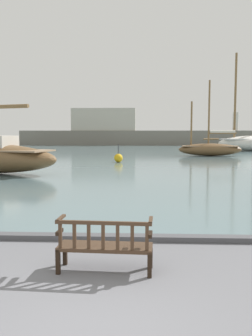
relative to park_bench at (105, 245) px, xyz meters
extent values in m
plane|color=slate|center=(-0.02, -2.00, -0.47)|extent=(160.00, 160.00, 0.00)
cube|color=slate|center=(-0.02, 42.00, -0.43)|extent=(100.00, 80.00, 0.08)
cube|color=#4C4C50|center=(-0.02, 1.85, -0.41)|extent=(40.00, 0.30, 0.12)
cube|color=black|center=(-0.75, 0.30, -0.26)|extent=(0.07, 0.07, 0.42)
cube|color=black|center=(0.78, 0.22, -0.26)|extent=(0.07, 0.07, 0.42)
cube|color=black|center=(-0.77, -0.15, -0.26)|extent=(0.07, 0.07, 0.42)
cube|color=black|center=(0.75, -0.23, -0.26)|extent=(0.07, 0.07, 0.42)
cube|color=#422D1E|center=(0.00, 0.04, -0.05)|extent=(1.63, 0.61, 0.06)
cube|color=#422D1E|center=(-0.01, -0.18, 0.42)|extent=(1.60, 0.14, 0.06)
cube|color=#422D1E|center=(-0.73, -0.14, 0.19)|extent=(0.06, 0.04, 0.41)
cube|color=#422D1E|center=(-0.49, -0.16, 0.19)|extent=(0.06, 0.04, 0.41)
cube|color=#422D1E|center=(-0.25, -0.17, 0.19)|extent=(0.06, 0.04, 0.41)
cube|color=#422D1E|center=(-0.01, -0.18, 0.19)|extent=(0.06, 0.04, 0.41)
cube|color=#422D1E|center=(0.23, -0.20, 0.19)|extent=(0.06, 0.04, 0.41)
cube|color=#422D1E|center=(0.47, -0.21, 0.19)|extent=(0.06, 0.04, 0.41)
cube|color=#422D1E|center=(0.71, -0.22, 0.19)|extent=(0.06, 0.04, 0.41)
cube|color=black|center=(-0.77, -0.01, 0.22)|extent=(0.08, 0.30, 0.06)
cube|color=#422D1E|center=(-0.77, 0.08, 0.43)|extent=(0.09, 0.47, 0.04)
cube|color=black|center=(0.77, -0.10, 0.22)|extent=(0.08, 0.30, 0.06)
cube|color=#422D1E|center=(0.77, -0.01, 0.43)|extent=(0.09, 0.47, 0.04)
cylinder|color=brown|center=(11.41, 38.73, 6.05)|extent=(0.26, 0.26, 9.93)
cylinder|color=brown|center=(8.53, 37.69, 1.06)|extent=(1.88, 0.85, 0.20)
cylinder|color=brown|center=(-7.08, 13.94, 3.25)|extent=(3.45, 1.35, 0.21)
ellipsoid|color=brown|center=(7.02, 29.91, 0.20)|extent=(6.03, 2.04, 1.19)
cube|color=#997A5B|center=(7.02, 29.91, 0.53)|extent=(5.29, 1.58, 0.08)
cylinder|color=brown|center=(6.87, 29.92, 3.66)|extent=(0.17, 0.17, 6.17)
cylinder|color=brown|center=(8.17, 29.85, 1.78)|extent=(2.60, 0.28, 0.14)
cylinder|color=silver|center=(8.17, 29.85, 1.91)|extent=(2.35, 0.41, 0.27)
cylinder|color=brown|center=(5.24, 30.01, 2.68)|extent=(0.17, 0.17, 4.21)
sphere|color=gold|center=(-1.22, 21.92, -0.07)|extent=(0.65, 0.65, 0.65)
cylinder|color=#2D2D33|center=(-1.22, 21.92, 0.61)|extent=(0.06, 0.06, 0.70)
cube|color=slate|center=(-0.02, 58.04, 0.82)|extent=(40.93, 2.40, 2.57)
cube|color=#B7B2A3|center=(-6.15, 58.04, 4.00)|extent=(10.90, 2.00, 3.79)
cylinder|color=beige|center=(16.21, 58.04, 3.63)|extent=(1.00, 1.00, 3.06)
camera|label=1|loc=(0.64, -6.15, 1.91)|focal=40.00mm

